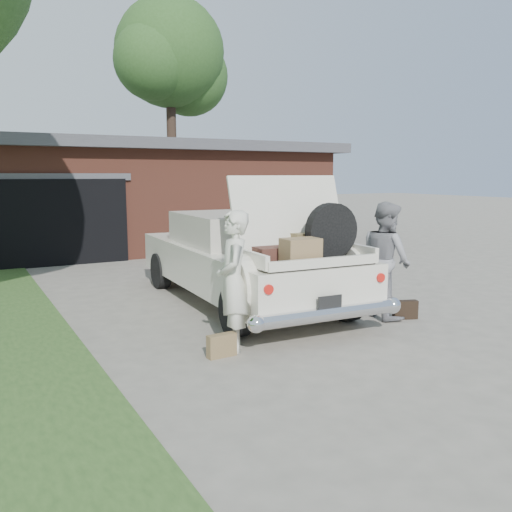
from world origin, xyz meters
TOP-DOWN VIEW (x-y plane):
  - ground at (0.00, 0.00)m, footprint 90.00×90.00m
  - house at (0.98, 11.47)m, footprint 12.80×7.80m
  - tree_right at (5.12, 17.67)m, footprint 5.63×4.89m
  - sedan at (0.56, 2.09)m, footprint 2.46×5.75m
  - woman_left at (-0.78, -0.20)m, footprint 0.68×0.80m
  - woman_right at (2.14, 0.12)m, footprint 0.85×1.01m
  - suitcase_left at (-1.05, -0.39)m, footprint 0.39×0.15m
  - suitcase_right at (2.34, -0.16)m, footprint 0.41×0.26m

SIDE VIEW (x-z plane):
  - ground at x=0.00m, z-range 0.00..0.00m
  - suitcase_left at x=-1.05m, z-range 0.00..0.30m
  - suitcase_right at x=2.34m, z-range 0.00..0.30m
  - sedan at x=0.56m, z-range -0.32..1.98m
  - woman_left at x=-0.78m, z-range 0.00..1.86m
  - woman_right at x=2.14m, z-range 0.00..1.89m
  - house at x=0.98m, z-range 0.02..3.32m
  - tree_right at x=5.12m, z-range 2.31..12.50m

